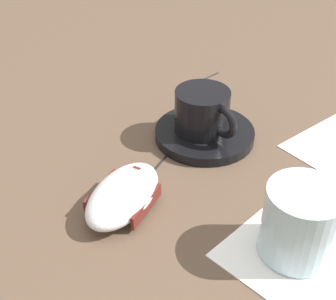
% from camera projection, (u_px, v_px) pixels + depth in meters
% --- Properties ---
extents(ground_plane, '(3.00, 3.00, 0.00)m').
position_uv_depth(ground_plane, '(224.00, 192.00, 0.56)').
color(ground_plane, brown).
extents(saucer, '(0.14, 0.14, 0.01)m').
position_uv_depth(saucer, '(205.00, 134.00, 0.65)').
color(saucer, black).
rests_on(saucer, ground).
extents(coffee_cup, '(0.10, 0.07, 0.06)m').
position_uv_depth(coffee_cup, '(203.00, 111.00, 0.63)').
color(coffee_cup, black).
rests_on(coffee_cup, saucer).
extents(computer_mouse, '(0.07, 0.12, 0.04)m').
position_uv_depth(computer_mouse, '(123.00, 195.00, 0.53)').
color(computer_mouse, silver).
rests_on(computer_mouse, ground).
extents(mouse_cable, '(0.03, 0.31, 0.00)m').
position_uv_depth(mouse_cable, '(187.00, 114.00, 0.70)').
color(mouse_cable, black).
rests_on(mouse_cable, ground).
extents(napkin_under_glass, '(0.18, 0.18, 0.00)m').
position_uv_depth(napkin_under_glass, '(297.00, 255.00, 0.48)').
color(napkin_under_glass, white).
rests_on(napkin_under_glass, ground).
extents(drinking_glass, '(0.08, 0.08, 0.08)m').
position_uv_depth(drinking_glass, '(300.00, 222.00, 0.46)').
color(drinking_glass, silver).
rests_on(drinking_glass, napkin_under_glass).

